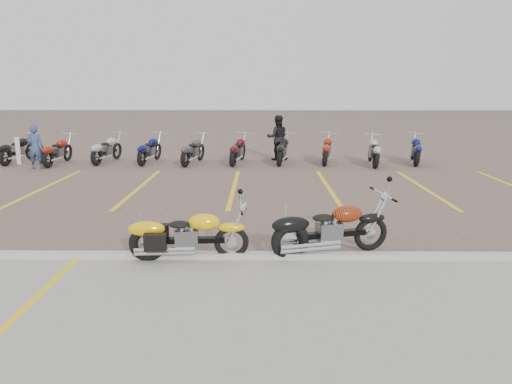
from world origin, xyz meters
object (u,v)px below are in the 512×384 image
(person_a, at_px, (35,147))
(bollard, at_px, (18,151))
(flame_cruiser, at_px, (328,231))
(person_b, at_px, (277,138))
(yellow_cruiser, at_px, (186,237))

(person_a, distance_m, bollard, 1.58)
(person_a, bearing_deg, flame_cruiser, 126.97)
(person_a, bearing_deg, person_b, -172.80)
(flame_cruiser, xyz_separation_m, person_a, (-8.97, 9.03, 0.33))
(yellow_cruiser, bearing_deg, person_b, 76.59)
(person_a, bearing_deg, bollard, -50.98)
(person_b, bearing_deg, bollard, 3.52)
(yellow_cruiser, height_order, flame_cruiser, flame_cruiser)
(person_a, xyz_separation_m, bollard, (-1.13, 1.06, -0.27))
(yellow_cruiser, distance_m, person_b, 11.71)
(person_b, bearing_deg, person_a, 11.34)
(yellow_cruiser, distance_m, person_a, 11.38)
(flame_cruiser, relative_size, person_a, 1.35)
(person_b, distance_m, bollard, 9.71)
(yellow_cruiser, relative_size, bollard, 1.98)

